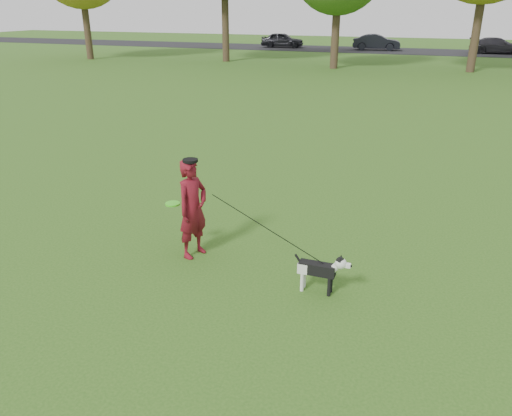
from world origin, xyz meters
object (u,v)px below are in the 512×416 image
at_px(dog, 322,269).
at_px(car_right, 497,46).
at_px(car_left, 282,40).
at_px(car_mid, 377,42).
at_px(man, 193,209).

relative_size(dog, car_right, 0.19).
xyz_separation_m(car_left, car_mid, (8.60, 0.00, 0.00)).
relative_size(man, car_left, 0.40).
bearing_deg(man, car_left, 31.86).
bearing_deg(car_left, car_right, -97.14).
bearing_deg(man, car_right, 6.35).
distance_m(man, car_right, 40.80).
bearing_deg(car_mid, car_right, -96.80).
bearing_deg(dog, man, 169.23).
height_order(dog, car_mid, car_mid).
bearing_deg(car_mid, car_left, 83.20).
xyz_separation_m(dog, car_mid, (-4.78, 40.60, 0.32)).
bearing_deg(car_mid, dog, 179.92).
relative_size(man, dog, 1.97).
bearing_deg(car_left, dog, -168.89).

